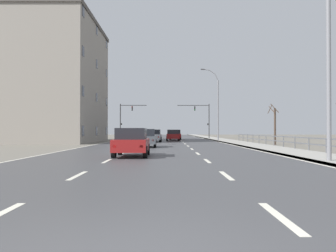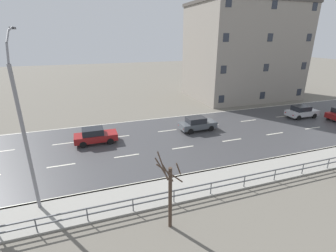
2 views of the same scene
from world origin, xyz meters
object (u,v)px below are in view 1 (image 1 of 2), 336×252
traffic_signal_right (204,116)px  car_near_right (155,136)px  street_lamp_foreground (325,47)px  car_mid_centre (133,142)px  car_near_left (174,135)px  car_distant (176,135)px  brick_building (49,82)px  street_lamp_midground (218,105)px  traffic_signal_left (126,116)px  car_far_left (146,138)px

traffic_signal_right → car_near_right: traffic_signal_right is taller
street_lamp_foreground → car_near_right: 31.36m
car_mid_centre → car_near_left: 30.15m
street_lamp_foreground → car_mid_centre: size_ratio=2.56×
traffic_signal_right → car_distant: bearing=-121.6°
car_near_right → brick_building: bearing=-176.9°
street_lamp_foreground → car_near_left: (-6.23, 33.91, -4.32)m
street_lamp_midground → traffic_signal_right: size_ratio=1.64×
street_lamp_foreground → traffic_signal_left: bearing=107.0°
traffic_signal_left → car_near_right: 18.68m
street_lamp_foreground → car_near_right: (-8.68, 29.83, -4.32)m
car_mid_centre → car_near_left: bearing=84.6°
street_lamp_foreground → traffic_signal_right: (-0.59, 48.75, -0.97)m
street_lamp_midground → car_near_right: bearing=-149.6°
traffic_signal_left → car_near_left: 16.05m
street_lamp_foreground → car_mid_centre: bearing=156.4°
car_far_left → street_lamp_midground: bearing=64.2°
car_near_left → car_mid_centre: bearing=-94.9°
car_near_right → brick_building: (-13.41, -0.44, 6.80)m
car_near_left → traffic_signal_left: bearing=121.9°
traffic_signal_left → street_lamp_midground: bearing=-40.4°
street_lamp_foreground → brick_building: bearing=126.9°
car_mid_centre → car_far_left: same height
car_near_right → car_near_left: size_ratio=1.01×
street_lamp_midground → car_far_left: street_lamp_midground is taller
brick_building → car_distant: bearing=33.9°
street_lamp_midground → car_near_left: street_lamp_midground is taller
street_lamp_midground → street_lamp_foreground: bearing=-90.0°
car_near_left → car_far_left: 19.18m
traffic_signal_left → car_distant: bearing=-38.3°
car_near_right → car_distant: (2.94, 10.55, 0.00)m
brick_building → car_far_left: bearing=-47.5°
street_lamp_midground → car_mid_centre: size_ratio=2.49×
street_lamp_foreground → traffic_signal_right: bearing=90.7°
car_near_right → car_distant: bearing=75.7°
traffic_signal_right → traffic_signal_left: bearing=-174.0°
street_lamp_midground → traffic_signal_left: street_lamp_midground is taller
car_near_left → brick_building: bearing=-163.9°
street_lamp_foreground → car_mid_centre: street_lamp_foreground is taller
traffic_signal_left → brick_building: 19.77m
brick_building → car_mid_centre: bearing=-62.7°
traffic_signal_right → brick_building: size_ratio=0.36×
street_lamp_midground → car_near_left: size_ratio=2.49×
car_distant → car_near_right: bearing=-103.4°
car_near_right → car_distant: same height
car_mid_centre → car_distant: (3.16, 36.49, 0.00)m
car_mid_centre → car_far_left: bearing=89.4°
street_lamp_foreground → car_far_left: (-8.84, 14.92, -4.32)m
car_near_right → car_near_left: same height
street_lamp_midground → car_near_left: bearing=-170.7°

